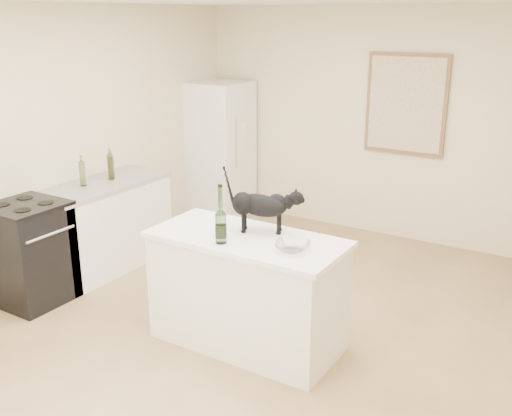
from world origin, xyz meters
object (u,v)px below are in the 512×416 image
object	(u,v)px
stove	(30,254)
black_cat	(260,208)
glass_bowl	(293,246)
fridge	(220,150)
wine_bottle	(221,218)

from	to	relation	value
stove	black_cat	xyz separation A→B (m)	(2.08, 0.55, 0.64)
stove	glass_bowl	world-z (taller)	glass_bowl
fridge	black_cat	world-z (taller)	fridge
fridge	black_cat	xyz separation A→B (m)	(2.08, -2.40, 0.24)
glass_bowl	stove	bearing A→B (deg)	-172.21
stove	black_cat	size ratio (longest dim) A/B	1.67
wine_bottle	black_cat	bearing A→B (deg)	71.44
black_cat	fridge	bearing A→B (deg)	106.42
stove	wine_bottle	distance (m)	2.07
stove	wine_bottle	world-z (taller)	wine_bottle
fridge	wine_bottle	xyz separation A→B (m)	(1.96, -2.76, 0.24)
stove	wine_bottle	size ratio (longest dim) A/B	2.31
wine_bottle	fridge	bearing A→B (deg)	125.41
fridge	stove	bearing A→B (deg)	-90.00
fridge	wine_bottle	size ratio (longest dim) A/B	4.37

